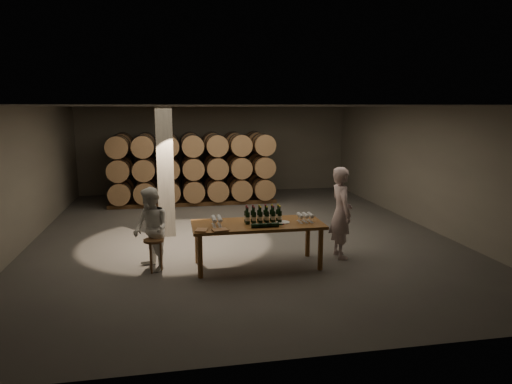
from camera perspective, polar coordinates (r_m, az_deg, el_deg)
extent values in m
plane|color=#504D4B|center=(11.72, -2.10, -5.17)|extent=(12.00, 12.00, 0.00)
plane|color=#605E59|center=(11.28, -2.21, 10.68)|extent=(12.00, 12.00, 0.00)
plane|color=slate|center=(17.31, -5.08, 5.28)|extent=(10.00, 0.00, 10.00)
plane|color=slate|center=(5.64, 6.90, -5.69)|extent=(10.00, 0.00, 10.00)
plane|color=slate|center=(11.76, -27.04, 1.71)|extent=(0.00, 12.00, 12.00)
plane|color=slate|center=(13.08, 20.09, 3.00)|extent=(0.00, 12.00, 12.00)
cube|color=slate|center=(11.47, -11.24, 2.47)|extent=(0.40, 0.40, 3.20)
cylinder|color=brown|center=(8.69, -7.01, -7.99)|extent=(0.10, 0.10, 0.84)
cylinder|color=brown|center=(9.12, 8.07, -7.10)|extent=(0.10, 0.10, 0.84)
cylinder|color=brown|center=(9.51, -7.34, -6.36)|extent=(0.10, 0.10, 0.84)
cylinder|color=brown|center=(9.91, 6.48, -5.64)|extent=(0.10, 0.10, 0.84)
cube|color=brown|center=(9.11, 0.20, -4.08)|extent=(2.60, 1.10, 0.06)
cube|color=brown|center=(16.37, -7.97, -0.52)|extent=(5.48, 0.10, 0.12)
cube|color=brown|center=(16.96, -8.07, -0.14)|extent=(5.48, 0.10, 0.12)
cylinder|color=#A17749|center=(16.66, -16.12, 0.79)|extent=(0.70, 0.95, 0.70)
cylinder|color=black|center=(16.41, -16.20, 0.64)|extent=(0.73, 0.04, 0.73)
cylinder|color=black|center=(16.92, -16.04, 0.93)|extent=(0.73, 0.04, 0.73)
cylinder|color=#A17749|center=(16.60, -13.44, 0.88)|extent=(0.70, 0.95, 0.70)
cylinder|color=black|center=(16.35, -13.48, 0.73)|extent=(0.73, 0.04, 0.73)
cylinder|color=black|center=(16.86, -13.40, 1.03)|extent=(0.73, 0.04, 0.73)
cylinder|color=#A17749|center=(16.58, -10.75, 0.97)|extent=(0.70, 0.95, 0.70)
cylinder|color=black|center=(16.32, -10.75, 0.82)|extent=(0.73, 0.04, 0.73)
cylinder|color=black|center=(16.84, -10.75, 1.12)|extent=(0.73, 0.04, 0.73)
cylinder|color=#A17749|center=(16.59, -8.05, 1.06)|extent=(0.70, 0.95, 0.70)
cylinder|color=black|center=(16.34, -8.01, 0.91)|extent=(0.73, 0.04, 0.73)
cylinder|color=black|center=(16.85, -8.09, 1.20)|extent=(0.73, 0.04, 0.73)
cylinder|color=#A17749|center=(16.64, -5.37, 1.15)|extent=(0.70, 0.95, 0.70)
cylinder|color=black|center=(16.39, -5.29, 1.00)|extent=(0.73, 0.04, 0.73)
cylinder|color=black|center=(16.90, -5.45, 1.29)|extent=(0.73, 0.04, 0.73)
cylinder|color=#A17749|center=(16.73, -2.71, 1.23)|extent=(0.70, 0.95, 0.70)
cylinder|color=black|center=(16.48, -2.59, 1.09)|extent=(0.73, 0.04, 0.73)
cylinder|color=black|center=(16.99, -2.83, 1.37)|extent=(0.73, 0.04, 0.73)
cylinder|color=#A17749|center=(16.85, -0.08, 1.31)|extent=(0.70, 0.95, 0.70)
cylinder|color=black|center=(16.60, 0.08, 1.17)|extent=(0.73, 0.04, 0.73)
cylinder|color=black|center=(17.11, -0.24, 1.45)|extent=(0.73, 0.04, 0.73)
cylinder|color=#A17749|center=(16.56, -16.25, 3.31)|extent=(0.70, 0.95, 0.70)
cylinder|color=black|center=(16.30, -16.33, 3.20)|extent=(0.73, 0.04, 0.73)
cylinder|color=black|center=(16.82, -16.16, 3.42)|extent=(0.73, 0.04, 0.73)
cylinder|color=#A17749|center=(16.50, -13.55, 3.42)|extent=(0.70, 0.95, 0.70)
cylinder|color=black|center=(16.24, -13.59, 3.30)|extent=(0.73, 0.04, 0.73)
cylinder|color=black|center=(16.76, -13.50, 3.52)|extent=(0.73, 0.04, 0.73)
cylinder|color=#A17749|center=(16.48, -10.83, 3.51)|extent=(0.70, 0.95, 0.70)
cylinder|color=black|center=(16.22, -10.84, 3.40)|extent=(0.73, 0.04, 0.73)
cylinder|color=black|center=(16.73, -10.83, 3.62)|extent=(0.73, 0.04, 0.73)
cylinder|color=#A17749|center=(16.49, -8.12, 3.60)|extent=(0.70, 0.95, 0.70)
cylinder|color=black|center=(16.23, -8.08, 3.49)|extent=(0.73, 0.04, 0.73)
cylinder|color=black|center=(16.75, -8.16, 3.70)|extent=(0.73, 0.04, 0.73)
cylinder|color=#A17749|center=(16.54, -5.41, 3.68)|extent=(0.70, 0.95, 0.70)
cylinder|color=black|center=(16.28, -5.33, 3.57)|extent=(0.73, 0.04, 0.73)
cylinder|color=black|center=(16.80, -5.50, 3.78)|extent=(0.73, 0.04, 0.73)
cylinder|color=#A17749|center=(16.63, -2.73, 3.75)|extent=(0.70, 0.95, 0.70)
cylinder|color=black|center=(16.37, -2.61, 3.64)|extent=(0.73, 0.04, 0.73)
cylinder|color=black|center=(16.88, -2.85, 3.85)|extent=(0.73, 0.04, 0.73)
cylinder|color=#A17749|center=(16.75, -0.08, 3.81)|extent=(0.70, 0.95, 0.70)
cylinder|color=black|center=(16.50, 0.08, 3.71)|extent=(0.73, 0.04, 0.73)
cylinder|color=black|center=(17.01, -0.24, 3.91)|extent=(0.73, 0.04, 0.73)
cylinder|color=#A17749|center=(16.49, -16.38, 5.86)|extent=(0.70, 0.95, 0.70)
cylinder|color=black|center=(16.23, -16.47, 5.79)|extent=(0.73, 0.04, 0.73)
cylinder|color=black|center=(16.75, -16.29, 5.93)|extent=(0.73, 0.04, 0.73)
cylinder|color=#A17749|center=(16.43, -13.66, 5.98)|extent=(0.70, 0.95, 0.70)
cylinder|color=black|center=(16.17, -13.70, 5.91)|extent=(0.73, 0.04, 0.73)
cylinder|color=black|center=(16.69, -13.61, 6.04)|extent=(0.73, 0.04, 0.73)
cylinder|color=#A17749|center=(16.40, -10.92, 6.08)|extent=(0.70, 0.95, 0.70)
cylinder|color=black|center=(16.15, -10.93, 6.01)|extent=(0.73, 0.04, 0.73)
cylinder|color=black|center=(16.66, -10.92, 6.14)|extent=(0.73, 0.04, 0.73)
cylinder|color=#A17749|center=(16.42, -8.19, 6.16)|extent=(0.70, 0.95, 0.70)
cylinder|color=black|center=(16.16, -8.15, 6.10)|extent=(0.73, 0.04, 0.73)
cylinder|color=black|center=(16.68, -8.23, 6.23)|extent=(0.73, 0.04, 0.73)
cylinder|color=#A17749|center=(16.47, -5.46, 6.24)|extent=(0.70, 0.95, 0.70)
cylinder|color=black|center=(16.21, -5.38, 6.17)|extent=(0.73, 0.04, 0.73)
cylinder|color=black|center=(16.73, -5.54, 6.30)|extent=(0.73, 0.04, 0.73)
cylinder|color=#A17749|center=(16.56, -2.75, 6.29)|extent=(0.70, 0.95, 0.70)
cylinder|color=black|center=(16.30, -2.63, 6.23)|extent=(0.73, 0.04, 0.73)
cylinder|color=black|center=(16.81, -2.88, 6.36)|extent=(0.73, 0.04, 0.73)
cylinder|color=#A17749|center=(16.68, -0.08, 6.34)|extent=(0.70, 0.95, 0.70)
cylinder|color=black|center=(16.43, 0.08, 6.27)|extent=(0.73, 0.04, 0.73)
cylinder|color=black|center=(16.94, -0.24, 6.40)|extent=(0.73, 0.04, 0.73)
cube|color=brown|center=(15.00, -7.71, -1.53)|extent=(5.48, 0.10, 0.12)
cube|color=brown|center=(15.59, -7.83, -1.08)|extent=(5.48, 0.10, 0.12)
cylinder|color=#A17749|center=(15.29, -16.60, -0.08)|extent=(0.70, 0.95, 0.70)
cylinder|color=black|center=(15.04, -16.70, -0.26)|extent=(0.73, 0.04, 0.73)
cylinder|color=black|center=(15.54, -16.50, 0.09)|extent=(0.73, 0.04, 0.73)
cylinder|color=#A17749|center=(15.23, -13.68, 0.02)|extent=(0.70, 0.95, 0.70)
cylinder|color=black|center=(14.97, -13.73, -0.16)|extent=(0.73, 0.04, 0.73)
cylinder|color=black|center=(15.48, -13.63, 0.19)|extent=(0.73, 0.04, 0.73)
cylinder|color=#A17749|center=(15.20, -10.75, 0.11)|extent=(0.70, 0.95, 0.70)
cylinder|color=black|center=(14.94, -10.75, -0.06)|extent=(0.73, 0.04, 0.73)
cylinder|color=black|center=(15.46, -10.75, 0.28)|extent=(0.73, 0.04, 0.73)
cylinder|color=#A17749|center=(15.22, -7.81, 0.21)|extent=(0.70, 0.95, 0.70)
cylinder|color=black|center=(14.96, -7.76, 0.04)|extent=(0.73, 0.04, 0.73)
cylinder|color=black|center=(15.47, -7.86, 0.38)|extent=(0.73, 0.04, 0.73)
cylinder|color=#A17749|center=(15.27, -4.89, 0.31)|extent=(0.70, 0.95, 0.70)
cylinder|color=black|center=(15.02, -4.79, 0.14)|extent=(0.73, 0.04, 0.73)
cylinder|color=black|center=(15.53, -4.98, 0.48)|extent=(0.73, 0.04, 0.73)
cylinder|color=#A17749|center=(15.37, -1.99, 0.40)|extent=(0.70, 0.95, 0.70)
cylinder|color=black|center=(15.11, -1.84, 0.23)|extent=(0.73, 0.04, 0.73)
cylinder|color=black|center=(15.62, -2.13, 0.57)|extent=(0.73, 0.04, 0.73)
cylinder|color=#A17749|center=(15.50, 0.86, 0.50)|extent=(0.70, 0.95, 0.70)
cylinder|color=black|center=(15.25, 1.05, 0.33)|extent=(0.73, 0.04, 0.73)
cylinder|color=black|center=(15.75, 0.67, 0.66)|extent=(0.73, 0.04, 0.73)
cylinder|color=#A17749|center=(15.18, -16.75, 2.66)|extent=(0.70, 0.95, 0.70)
cylinder|color=black|center=(14.92, -16.85, 2.53)|extent=(0.73, 0.04, 0.73)
cylinder|color=black|center=(15.43, -16.65, 2.79)|extent=(0.73, 0.04, 0.73)
cylinder|color=#A17749|center=(15.11, -13.80, 2.78)|extent=(0.70, 0.95, 0.70)
cylinder|color=black|center=(14.85, -13.86, 2.64)|extent=(0.73, 0.04, 0.73)
cylinder|color=black|center=(15.37, -13.75, 2.90)|extent=(0.73, 0.04, 0.73)
cylinder|color=#A17749|center=(15.09, -10.84, 2.88)|extent=(0.70, 0.95, 0.70)
cylinder|color=black|center=(14.83, -10.84, 2.75)|extent=(0.73, 0.04, 0.73)
cylinder|color=black|center=(15.34, -10.84, 3.01)|extent=(0.73, 0.04, 0.73)
cylinder|color=#A17749|center=(15.10, -7.88, 2.98)|extent=(0.70, 0.95, 0.70)
cylinder|color=black|center=(14.84, -7.83, 2.85)|extent=(0.73, 0.04, 0.73)
cylinder|color=black|center=(15.36, -7.93, 3.10)|extent=(0.73, 0.04, 0.73)
cylinder|color=#A17749|center=(15.16, -4.93, 3.06)|extent=(0.70, 0.95, 0.70)
cylinder|color=black|center=(14.90, -4.83, 2.94)|extent=(0.73, 0.04, 0.73)
cylinder|color=black|center=(15.41, -5.03, 3.19)|extent=(0.73, 0.04, 0.73)
cylinder|color=#A17749|center=(15.25, -2.01, 3.14)|extent=(0.70, 0.95, 0.70)
cylinder|color=black|center=(15.00, -1.86, 3.02)|extent=(0.73, 0.04, 0.73)
cylinder|color=black|center=(15.51, -2.15, 3.26)|extent=(0.73, 0.04, 0.73)
cylinder|color=#A17749|center=(15.39, 0.87, 3.21)|extent=(0.70, 0.95, 0.70)
cylinder|color=black|center=(15.13, 1.06, 3.09)|extent=(0.73, 0.04, 0.73)
cylinder|color=black|center=(15.64, 0.68, 3.33)|extent=(0.73, 0.04, 0.73)
cylinder|color=#A17749|center=(15.10, -16.89, 5.45)|extent=(0.70, 0.95, 0.70)
cylinder|color=black|center=(14.84, -17.00, 5.36)|extent=(0.73, 0.04, 0.73)
cylinder|color=black|center=(15.36, -16.79, 5.53)|extent=(0.73, 0.04, 0.73)
cylinder|color=#A17749|center=(15.03, -13.93, 5.57)|extent=(0.70, 0.95, 0.70)
cylinder|color=black|center=(14.78, -13.98, 5.49)|extent=(0.73, 0.04, 0.73)
cylinder|color=black|center=(15.29, -13.87, 5.65)|extent=(0.73, 0.04, 0.73)
cylinder|color=#A17749|center=(15.01, -10.94, 5.68)|extent=(0.70, 0.95, 0.70)
cylinder|color=black|center=(14.75, -10.94, 5.60)|extent=(0.73, 0.04, 0.73)
cylinder|color=black|center=(15.27, -10.94, 5.76)|extent=(0.73, 0.04, 0.73)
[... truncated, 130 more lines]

